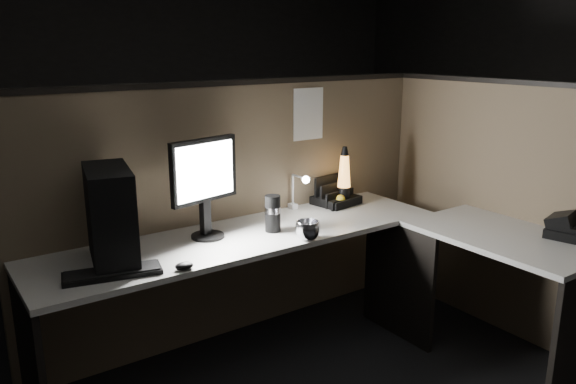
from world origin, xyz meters
TOP-DOWN VIEW (x-y plane):
  - room_shell at (0.00, 0.00)m, footprint 6.00×6.00m
  - partition_back at (0.00, 0.93)m, footprint 2.66×0.06m
  - partition_right at (1.33, 0.10)m, footprint 0.06×1.66m
  - desk at (0.18, 0.25)m, footprint 2.60×1.60m
  - pc_tower at (-0.87, 0.62)m, footprint 0.28×0.46m
  - monitor at (-0.35, 0.69)m, footprint 0.41×0.18m
  - keyboard at (-0.93, 0.46)m, footprint 0.44×0.23m
  - mouse at (-0.64, 0.34)m, footprint 0.09×0.07m
  - clip_lamp at (0.34, 0.79)m, footprint 0.05×0.18m
  - organizer at (0.62, 0.80)m, footprint 0.29×0.27m
  - lava_lamp at (0.65, 0.74)m, footprint 0.10×0.10m
  - travel_mug at (-0.01, 0.56)m, footprint 0.09×0.09m
  - steel_mug at (0.07, 0.34)m, footprint 0.16×0.16m
  - figurine at (0.60, 0.71)m, footprint 0.06×0.06m
  - pinned_paper at (0.48, 0.90)m, footprint 0.22×0.00m
  - desk_phone at (1.24, -0.40)m, footprint 0.28×0.28m

SIDE VIEW (x-z plane):
  - desk at x=0.18m, z-range 0.22..0.95m
  - keyboard at x=-0.93m, z-range 0.73..0.75m
  - mouse at x=-0.64m, z-range 0.73..0.76m
  - partition_back at x=0.00m, z-range 0.00..1.50m
  - partition_right at x=1.33m, z-range 0.00..1.50m
  - organizer at x=0.62m, z-range 0.68..0.87m
  - figurine at x=0.60m, z-range 0.75..0.81m
  - steel_mug at x=0.07m, z-range 0.73..0.83m
  - desk_phone at x=1.24m, z-range 0.71..0.85m
  - travel_mug at x=-0.01m, z-range 0.73..0.93m
  - clip_lamp at x=0.34m, z-range 0.75..0.98m
  - lava_lamp at x=0.65m, z-range 0.70..1.07m
  - pc_tower at x=-0.87m, z-range 0.73..1.18m
  - monitor at x=-0.35m, z-range 0.78..1.31m
  - pinned_paper at x=0.48m, z-range 1.15..1.47m
  - room_shell at x=0.00m, z-range -1.38..4.62m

